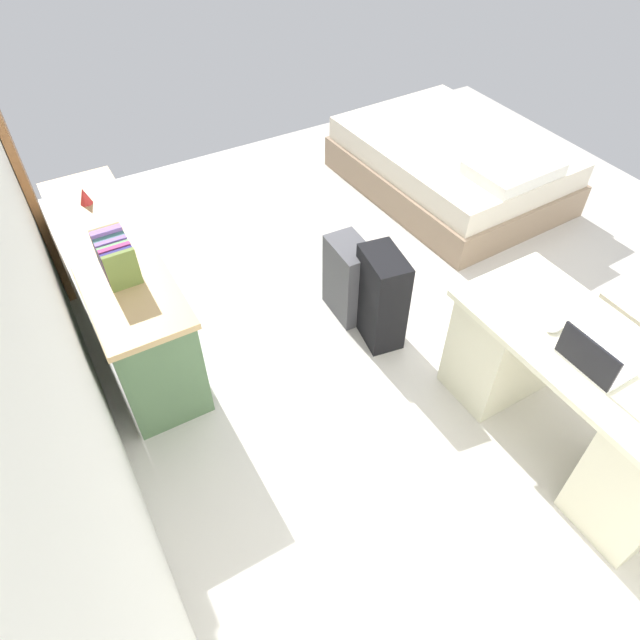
% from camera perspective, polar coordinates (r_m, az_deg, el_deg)
% --- Properties ---
extents(ground_plane, '(5.62, 5.62, 0.00)m').
position_cam_1_polar(ground_plane, '(4.09, 10.14, 1.20)').
color(ground_plane, beige).
extents(wall_back, '(4.62, 0.10, 2.89)m').
position_cam_1_polar(wall_back, '(2.55, -28.40, 7.37)').
color(wall_back, silver).
rests_on(wall_back, ground_plane).
extents(door_wooden, '(0.88, 0.05, 2.04)m').
position_cam_1_polar(door_wooden, '(4.30, -28.93, 15.34)').
color(door_wooden, '#936038').
rests_on(door_wooden, ground_plane).
extents(desk, '(1.45, 0.68, 0.74)m').
position_cam_1_polar(desk, '(3.29, 24.27, -7.13)').
color(desk, beige).
rests_on(desk, ground_plane).
extents(credenza, '(1.80, 0.48, 0.75)m').
position_cam_1_polar(credenza, '(3.81, -19.32, 2.83)').
color(credenza, '#4C6B47').
rests_on(credenza, ground_plane).
extents(bed, '(1.96, 1.48, 0.58)m').
position_cam_1_polar(bed, '(5.27, 13.11, 15.02)').
color(bed, gray).
rests_on(bed, ground_plane).
extents(suitcase_black, '(0.39, 0.28, 0.67)m').
position_cam_1_polar(suitcase_black, '(3.63, 6.20, 2.23)').
color(suitcase_black, black).
rests_on(suitcase_black, ground_plane).
extents(suitcase_spare_grey, '(0.37, 0.24, 0.57)m').
position_cam_1_polar(suitcase_spare_grey, '(3.82, 2.95, 4.14)').
color(suitcase_spare_grey, '#4C4C51').
rests_on(suitcase_spare_grey, ground_plane).
extents(laptop, '(0.31, 0.22, 0.21)m').
position_cam_1_polar(laptop, '(2.93, 25.83, -3.66)').
color(laptop, silver).
rests_on(laptop, desk).
extents(computer_mouse, '(0.06, 0.10, 0.03)m').
position_cam_1_polar(computer_mouse, '(3.06, 22.60, -0.70)').
color(computer_mouse, white).
rests_on(computer_mouse, desk).
extents(book_row, '(0.31, 0.17, 0.23)m').
position_cam_1_polar(book_row, '(3.29, -19.98, 6.11)').
color(book_row, olive).
rests_on(book_row, credenza).
extents(figurine_small, '(0.08, 0.08, 0.11)m').
position_cam_1_polar(figurine_small, '(3.97, -22.74, 11.50)').
color(figurine_small, red).
rests_on(figurine_small, credenza).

